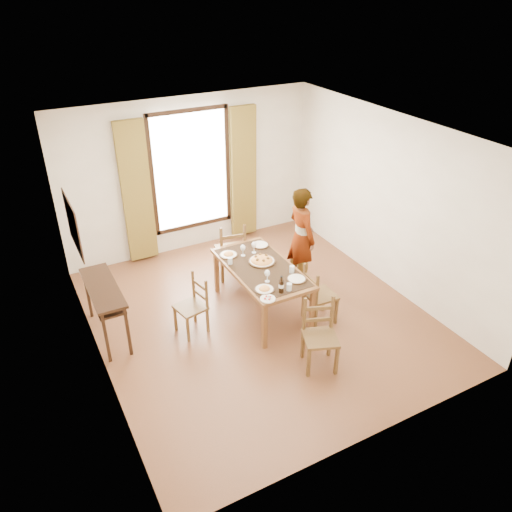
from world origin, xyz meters
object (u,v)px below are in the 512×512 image
console_table (103,294)px  dining_table (261,271)px  man (301,237)px  pasta_platter (262,259)px

console_table → dining_table: console_table is taller
man → console_table: bearing=88.6°
man → pasta_platter: 0.90m
man → pasta_platter: man is taller
console_table → dining_table: size_ratio=0.72×
console_table → man: (3.06, -0.09, 0.13)m
pasta_platter → man: bearing=18.4°
dining_table → man: 1.02m
console_table → dining_table: (2.13, -0.49, 0.00)m
dining_table → pasta_platter: (0.07, 0.12, 0.12)m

